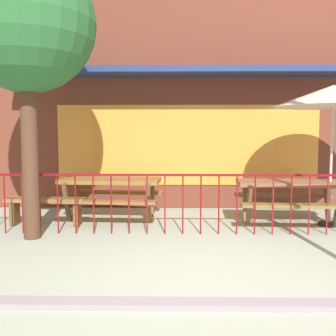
{
  "coord_description": "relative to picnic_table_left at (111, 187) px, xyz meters",
  "views": [
    {
      "loc": [
        -0.27,
        -4.15,
        1.63
      ],
      "look_at": [
        -0.39,
        2.51,
        1.02
      ],
      "focal_mm": 42.61,
      "sensor_mm": 36.0,
      "label": 1
    }
  ],
  "objects": [
    {
      "name": "street_tree",
      "position": [
        -1.01,
        -1.28,
        2.58
      ],
      "size": [
        2.06,
        2.06,
        4.26
      ],
      "color": "#4A2E1F",
      "rests_on": "ground"
    },
    {
      "name": "pub_storefront",
      "position": [
        1.45,
        1.48,
        2.24
      ],
      "size": [
        8.51,
        1.35,
        5.74
      ],
      "color": "#3E2312",
      "rests_on": "ground"
    },
    {
      "name": "patio_fence_front",
      "position": [
        1.45,
        -0.98,
        0.05
      ],
      "size": [
        7.17,
        0.04,
        0.97
      ],
      "color": "maroon",
      "rests_on": "ground"
    },
    {
      "name": "picnic_table_left",
      "position": [
        0.0,
        0.0,
        0.0
      ],
      "size": [
        1.88,
        1.47,
        0.79
      ],
      "color": "brown",
      "rests_on": "ground"
    },
    {
      "name": "ground",
      "position": [
        1.45,
        -3.09,
        -0.61
      ],
      "size": [
        40.0,
        40.0,
        0.0
      ],
      "primitive_type": "plane",
      "color": "#999F8F"
    },
    {
      "name": "patio_bench",
      "position": [
        -1.07,
        -0.43,
        -0.26
      ],
      "size": [
        1.41,
        0.38,
        0.48
      ],
      "color": "brown",
      "rests_on": "ground"
    },
    {
      "name": "patio_umbrella",
      "position": [
        3.88,
        -0.34,
        1.62
      ],
      "size": [
        2.02,
        2.02,
        2.42
      ],
      "color": "black",
      "rests_on": "ground"
    },
    {
      "name": "curb_edge",
      "position": [
        1.45,
        -3.65,
        -0.61
      ],
      "size": [
        11.91,
        0.2,
        0.11
      ],
      "primitive_type": "cube",
      "color": "gray",
      "rests_on": "ground"
    },
    {
      "name": "picnic_table_right",
      "position": [
        3.19,
        -0.31,
        0.0
      ],
      "size": [
        1.86,
        1.44,
        0.79
      ],
      "color": "brown",
      "rests_on": "ground"
    }
  ]
}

